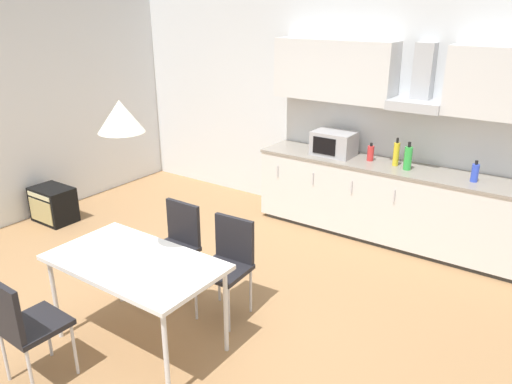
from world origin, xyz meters
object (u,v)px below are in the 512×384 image
(bottle_green, at_px, (408,158))
(chair_far_right, at_px, (228,258))
(dining_table, at_px, (135,266))
(pendant_lamp, at_px, (120,116))
(bottle_yellow, at_px, (396,154))
(microwave, at_px, (334,143))
(guitar_amp, at_px, (53,204))
(bottle_blue, at_px, (475,173))
(bottle_red, at_px, (371,153))
(chair_far_left, at_px, (177,240))
(chair_near_left, at_px, (22,321))

(bottle_green, distance_m, chair_far_right, 2.35)
(dining_table, bearing_deg, pendant_lamp, -110.56)
(bottle_yellow, bearing_deg, microwave, -178.59)
(chair_far_right, relative_size, guitar_amp, 1.67)
(bottle_blue, bearing_deg, chair_far_right, -123.83)
(bottle_red, height_order, dining_table, bottle_red)
(microwave, xyz_separation_m, guitar_amp, (-2.87, -1.91, -0.81))
(dining_table, bearing_deg, bottle_green, 70.01)
(microwave, height_order, bottle_blue, microwave)
(chair_far_right, height_order, chair_far_left, same)
(dining_table, relative_size, chair_far_left, 1.55)
(microwave, xyz_separation_m, chair_far_right, (0.14, -2.22, -0.49))
(bottle_yellow, height_order, chair_far_right, bottle_yellow)
(bottle_blue, distance_m, dining_table, 3.43)
(microwave, bearing_deg, bottle_green, -3.19)
(chair_far_right, relative_size, chair_near_left, 1.00)
(bottle_yellow, height_order, bottle_blue, bottle_yellow)
(microwave, bearing_deg, chair_near_left, -97.10)
(dining_table, height_order, guitar_amp, dining_table)
(bottle_green, height_order, pendant_lamp, pendant_lamp)
(chair_near_left, bearing_deg, pendant_lamp, 68.20)
(bottle_red, distance_m, chair_far_right, 2.32)
(microwave, distance_m, bottle_red, 0.45)
(dining_table, bearing_deg, bottle_yellow, 73.11)
(bottle_blue, height_order, chair_far_right, bottle_blue)
(chair_far_left, bearing_deg, bottle_red, 67.97)
(bottle_yellow, xyz_separation_m, guitar_amp, (-3.62, -1.93, -0.80))
(bottle_red, height_order, bottle_yellow, bottle_yellow)
(chair_far_left, distance_m, guitar_amp, 2.45)
(chair_near_left, bearing_deg, chair_far_right, 68.42)
(bottle_red, bearing_deg, pendant_lamp, -101.42)
(chair_far_left, bearing_deg, pendant_lamp, -68.39)
(microwave, height_order, guitar_amp, microwave)
(chair_far_left, relative_size, guitar_amp, 1.67)
(bottle_yellow, height_order, dining_table, bottle_yellow)
(bottle_green, height_order, chair_near_left, bottle_green)
(microwave, bearing_deg, chair_far_right, -86.46)
(bottle_red, bearing_deg, bottle_green, -10.55)
(dining_table, bearing_deg, chair_near_left, -111.80)
(bottle_green, relative_size, dining_table, 0.23)
(dining_table, relative_size, chair_far_right, 1.55)
(bottle_red, xyz_separation_m, chair_far_left, (-0.91, -2.25, -0.44))
(microwave, height_order, bottle_red, microwave)
(bottle_red, bearing_deg, chair_far_right, -97.85)
(bottle_green, bearing_deg, dining_table, -109.99)
(bottle_red, distance_m, chair_far_left, 2.47)
(microwave, bearing_deg, dining_table, -93.09)
(microwave, relative_size, bottle_blue, 2.18)
(chair_far_right, xyz_separation_m, pendant_lamp, (-0.30, -0.76, 1.32))
(bottle_yellow, relative_size, chair_near_left, 0.36)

